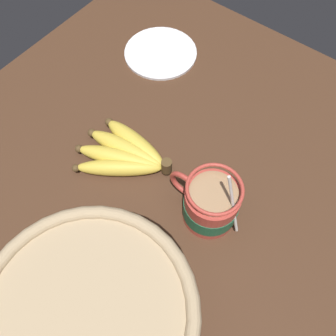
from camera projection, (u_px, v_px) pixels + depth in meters
table at (177, 215)px, 67.97cm from camera, size 103.78×103.78×2.79cm
coffee_mug at (210, 204)px, 62.59cm from camera, size 14.42×9.39×16.26cm
banana_bunch at (125, 154)px, 70.70cm from camera, size 18.30×14.65×4.10cm
woven_basket at (94, 321)px, 50.09cm from camera, size 27.80×27.80×15.73cm
small_plate at (161, 53)px, 85.80cm from camera, size 16.62×16.62×0.60cm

